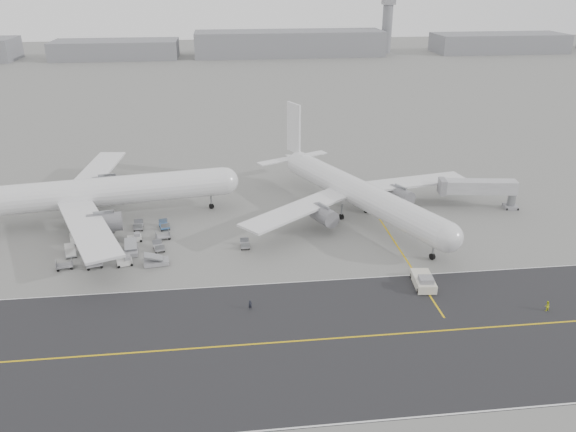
{
  "coord_description": "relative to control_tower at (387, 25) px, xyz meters",
  "views": [
    {
      "loc": [
        -0.9,
        -81.04,
        46.83
      ],
      "look_at": [
        10.05,
        12.0,
        5.59
      ],
      "focal_mm": 35.0,
      "sensor_mm": 36.0,
      "label": 1
    }
  ],
  "objects": [
    {
      "name": "taxiway",
      "position": [
        -94.98,
        -282.98,
        -16.24
      ],
      "size": [
        220.0,
        59.0,
        0.03
      ],
      "color": "#29292C",
      "rests_on": "ground"
    },
    {
      "name": "airliner_b",
      "position": [
        -74.77,
        -242.24,
        -10.75
      ],
      "size": [
        50.76,
        52.05,
        19.11
      ],
      "rotation": [
        0.0,
        0.0,
        0.44
      ],
      "color": "silver",
      "rests_on": "ground"
    },
    {
      "name": "stray_dolly",
      "position": [
        -98.0,
        -253.8,
        -16.25
      ],
      "size": [
        1.68,
        2.61,
        1.57
      ],
      "primitive_type": null,
      "rotation": [
        0.0,
        0.0,
        0.04
      ],
      "color": "silver",
      "rests_on": "ground"
    },
    {
      "name": "ground_crew_a",
      "position": [
        -98.17,
        -274.37,
        -15.48
      ],
      "size": [
        0.65,
        0.52,
        1.55
      ],
      "primitive_type": "imported",
      "rotation": [
        0.0,
        0.0,
        0.29
      ],
      "color": "black",
      "rests_on": "ground"
    },
    {
      "name": "ground",
      "position": [
        -100.0,
        -265.0,
        -16.25
      ],
      "size": [
        700.0,
        700.0,
        0.0
      ],
      "primitive_type": "plane",
      "color": "gray",
      "rests_on": "ground"
    },
    {
      "name": "pushback_tug",
      "position": [
        -70.09,
        -270.87,
        -15.3
      ],
      "size": [
        3.57,
        8.26,
        2.33
      ],
      "rotation": [
        0.0,
        0.0,
        -0.1
      ],
      "color": "beige",
      "rests_on": "ground"
    },
    {
      "name": "gse_cluster",
      "position": [
        -121.24,
        -250.9,
        -16.25
      ],
      "size": [
        26.91,
        26.21,
        2.13
      ],
      "primitive_type": null,
      "rotation": [
        0.0,
        0.0,
        0.17
      ],
      "color": "#96959B",
      "rests_on": "ground"
    },
    {
      "name": "jet_bridge",
      "position": [
        -47.86,
        -240.82,
        -11.76
      ],
      "size": [
        17.26,
        5.46,
        6.44
      ],
      "rotation": [
        0.0,
        0.0,
        -0.14
      ],
      "color": "gray",
      "rests_on": "ground"
    },
    {
      "name": "airliner_a",
      "position": [
        -127.84,
        -237.87,
        -10.3
      ],
      "size": [
        59.76,
        58.73,
        20.69
      ],
      "rotation": [
        0.0,
        0.0,
        1.71
      ],
      "color": "silver",
      "rests_on": "ground"
    },
    {
      "name": "control_tower",
      "position": [
        0.0,
        0.0,
        0.0
      ],
      "size": [
        7.0,
        7.0,
        31.25
      ],
      "color": "gray",
      "rests_on": "ground"
    },
    {
      "name": "horizon_buildings",
      "position": [
        -70.0,
        -5.0,
        -16.25
      ],
      "size": [
        520.0,
        28.0,
        28.0
      ],
      "primitive_type": null,
      "color": "gray",
      "rests_on": "ground"
    },
    {
      "name": "ground_crew_b",
      "position": [
        -54.14,
        -279.87,
        -15.44
      ],
      "size": [
        0.94,
        0.83,
        1.62
      ],
      "primitive_type": "imported",
      "rotation": [
        0.0,
        0.0,
        3.46
      ],
      "color": "#C4CD18",
      "rests_on": "ground"
    }
  ]
}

